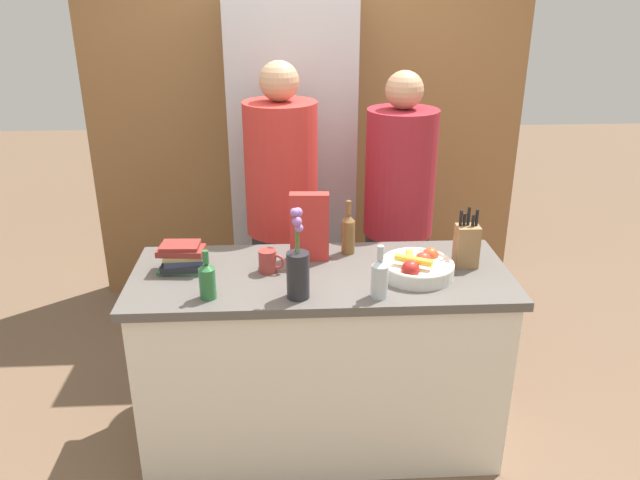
{
  "coord_description": "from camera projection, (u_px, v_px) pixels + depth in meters",
  "views": [
    {
      "loc": [
        -0.14,
        -2.47,
        2.07
      ],
      "look_at": [
        0.0,
        0.08,
        1.01
      ],
      "focal_mm": 35.0,
      "sensor_mm": 36.0,
      "label": 1
    }
  ],
  "objects": [
    {
      "name": "refrigerator",
      "position": [
        293.0,
        165.0,
        3.89
      ],
      "size": [
        0.73,
        0.63,
        2.02
      ],
      "color": "#B7B7BC",
      "rests_on": "ground_plane"
    },
    {
      "name": "person_at_sink",
      "position": [
        282.0,
        207.0,
        3.31
      ],
      "size": [
        0.38,
        0.38,
        1.72
      ],
      "rotation": [
        0.0,
        0.0,
        -0.18
      ],
      "color": "#383842",
      "rests_on": "ground_plane"
    },
    {
      "name": "bottle_wine",
      "position": [
        380.0,
        277.0,
        2.49
      ],
      "size": [
        0.07,
        0.07,
        0.22
      ],
      "color": "#B2BCC1",
      "rests_on": "kitchen_island"
    },
    {
      "name": "person_in_blue",
      "position": [
        398.0,
        210.0,
        3.36
      ],
      "size": [
        0.37,
        0.37,
        1.66
      ],
      "rotation": [
        0.0,
        0.0,
        0.38
      ],
      "color": "#383842",
      "rests_on": "ground_plane"
    },
    {
      "name": "flower_vase",
      "position": [
        298.0,
        270.0,
        2.48
      ],
      "size": [
        0.09,
        0.09,
        0.38
      ],
      "color": "#232328",
      "rests_on": "kitchen_island"
    },
    {
      "name": "kitchen_island",
      "position": [
        321.0,
        358.0,
        2.91
      ],
      "size": [
        1.66,
        0.66,
        0.89
      ],
      "color": "silver",
      "rests_on": "ground_plane"
    },
    {
      "name": "bottle_oil",
      "position": [
        348.0,
        233.0,
        2.9
      ],
      "size": [
        0.06,
        0.06,
        0.26
      ],
      "color": "brown",
      "rests_on": "kitchen_island"
    },
    {
      "name": "bottle_vinegar",
      "position": [
        207.0,
        280.0,
        2.49
      ],
      "size": [
        0.07,
        0.07,
        0.21
      ],
      "color": "#286633",
      "rests_on": "kitchen_island"
    },
    {
      "name": "back_wall_wood",
      "position": [
        307.0,
        107.0,
        4.12
      ],
      "size": [
        2.86,
        0.12,
        2.6
      ],
      "color": "olive",
      "rests_on": "ground_plane"
    },
    {
      "name": "knife_block",
      "position": [
        467.0,
        245.0,
        2.77
      ],
      "size": [
        0.1,
        0.09,
        0.27
      ],
      "color": "olive",
      "rests_on": "kitchen_island"
    },
    {
      "name": "fruit_bowl",
      "position": [
        418.0,
        266.0,
        2.69
      ],
      "size": [
        0.32,
        0.32,
        0.11
      ],
      "color": "silver",
      "rests_on": "kitchen_island"
    },
    {
      "name": "coffee_mug",
      "position": [
        268.0,
        261.0,
        2.72
      ],
      "size": [
        0.12,
        0.08,
        0.1
      ],
      "color": "#99332D",
      "rests_on": "kitchen_island"
    },
    {
      "name": "ground_plane",
      "position": [
        321.0,
        435.0,
        3.08
      ],
      "size": [
        14.0,
        14.0,
        0.0
      ],
      "primitive_type": "plane",
      "color": "brown"
    },
    {
      "name": "book_stack",
      "position": [
        182.0,
        258.0,
        2.74
      ],
      "size": [
        0.21,
        0.16,
        0.13
      ],
      "color": "#3D6047",
      "rests_on": "kitchen_island"
    },
    {
      "name": "cereal_box",
      "position": [
        309.0,
        227.0,
        2.81
      ],
      "size": [
        0.18,
        0.07,
        0.32
      ],
      "color": "red",
      "rests_on": "kitchen_island"
    }
  ]
}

